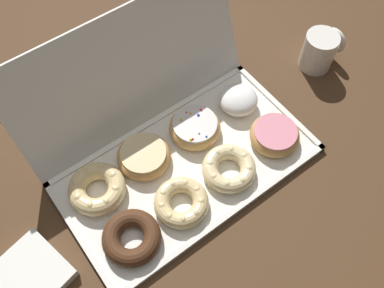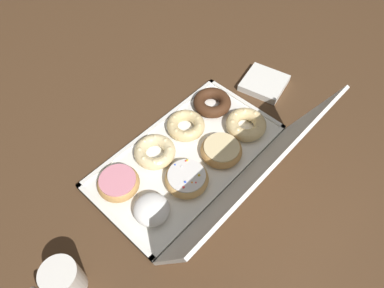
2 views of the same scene
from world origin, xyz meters
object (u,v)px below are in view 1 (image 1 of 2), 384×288
sprinkle_donut_6 (195,127)px  napkin_stack (29,276)px  pink_frosted_donut_3 (275,135)px  coffee_mug (320,50)px  cruller_donut_4 (97,189)px  chocolate_cake_ring_donut_0 (132,238)px  cruller_donut_1 (181,202)px  donut_box (188,167)px  powdered_filled_donut_7 (238,100)px  glazed_ring_donut_5 (144,156)px  cruller_donut_2 (229,168)px

sprinkle_donut_6 → napkin_stack: 0.44m
pink_frosted_donut_3 → sprinkle_donut_6: (-0.13, 0.12, 0.00)m
coffee_mug → cruller_donut_4: bearing=178.7°
chocolate_cake_ring_donut_0 → cruller_donut_1: size_ratio=1.03×
pink_frosted_donut_3 → cruller_donut_4: (-0.37, 0.12, 0.00)m
pink_frosted_donut_3 → napkin_stack: (-0.56, 0.05, -0.02)m
donut_box → cruller_donut_4: 0.19m
powdered_filled_donut_7 → napkin_stack: 0.56m
cruller_donut_4 → glazed_ring_donut_5: size_ratio=1.03×
cruller_donut_2 → napkin_stack: bearing=172.9°
pink_frosted_donut_3 → glazed_ring_donut_5: same height
sprinkle_donut_6 → powdered_filled_donut_7: size_ratio=1.27×
glazed_ring_donut_5 → sprinkle_donut_6: sprinkle_donut_6 is taller
cruller_donut_2 → powdered_filled_donut_7: (0.12, 0.12, 0.01)m
sprinkle_donut_6 → coffee_mug: 0.36m
cruller_donut_2 → sprinkle_donut_6: sprinkle_donut_6 is taller
powdered_filled_donut_7 → coffee_mug: (0.24, -0.01, 0.02)m
pink_frosted_donut_3 → coffee_mug: bearing=24.0°
pink_frosted_donut_3 → powdered_filled_donut_7: size_ratio=1.22×
cruller_donut_1 → sprinkle_donut_6: (0.13, 0.12, 0.00)m
glazed_ring_donut_5 → sprinkle_donut_6: (0.13, -0.01, 0.00)m
donut_box → napkin_stack: bearing=-178.5°
donut_box → cruller_donut_2: bearing=-46.3°
cruller_donut_1 → cruller_donut_4: bearing=133.6°
powdered_filled_donut_7 → cruller_donut_2: bearing=-136.0°
cruller_donut_2 → napkin_stack: 0.43m
chocolate_cake_ring_donut_0 → sprinkle_donut_6: size_ratio=1.01×
cruller_donut_2 → cruller_donut_4: (-0.24, 0.12, 0.00)m
cruller_donut_4 → coffee_mug: coffee_mug is taller
cruller_donut_2 → coffee_mug: coffee_mug is taller
chocolate_cake_ring_donut_0 → cruller_donut_2: same height
chocolate_cake_ring_donut_0 → glazed_ring_donut_5: size_ratio=1.00×
cruller_donut_2 → sprinkle_donut_6: bearing=88.3°
glazed_ring_donut_5 → cruller_donut_1: bearing=-89.2°
sprinkle_donut_6 → coffee_mug: bearing=-2.1°
cruller_donut_1 → glazed_ring_donut_5: glazed_ring_donut_5 is taller
donut_box → cruller_donut_1: 0.09m
glazed_ring_donut_5 → donut_box: bearing=-45.6°
chocolate_cake_ring_donut_0 → cruller_donut_2: bearing=1.0°
chocolate_cake_ring_donut_0 → coffee_mug: bearing=10.5°
coffee_mug → donut_box: bearing=-173.8°
chocolate_cake_ring_donut_0 → glazed_ring_donut_5: bearing=49.0°
donut_box → powdered_filled_donut_7: size_ratio=5.99×
cruller_donut_4 → powdered_filled_donut_7: 0.37m
glazed_ring_donut_5 → napkin_stack: (-0.31, -0.08, -0.02)m
cruller_donut_2 → powdered_filled_donut_7: bearing=44.0°
cruller_donut_2 → coffee_mug: 0.38m
cruller_donut_1 → cruller_donut_4: (-0.12, 0.12, 0.00)m
powdered_filled_donut_7 → napkin_stack: bearing=-173.1°
chocolate_cake_ring_donut_0 → coffee_mug: (0.61, 0.11, 0.02)m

